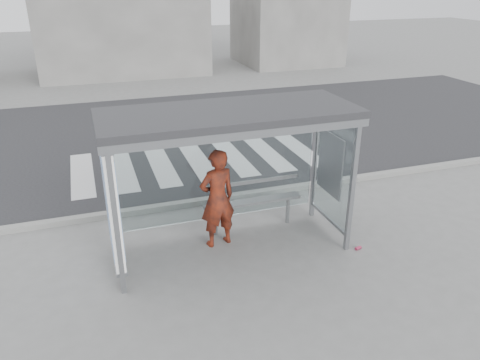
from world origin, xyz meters
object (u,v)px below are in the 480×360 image
at_px(bus_shelter, 207,148).
at_px(person, 217,199).
at_px(soda_can, 358,248).
at_px(bench, 252,201).

relative_size(bus_shelter, person, 2.27).
bearing_deg(soda_can, bench, 138.68).
distance_m(bus_shelter, soda_can, 3.34).
bearing_deg(bench, soda_can, -41.32).
height_order(person, soda_can, person).
bearing_deg(bus_shelter, soda_can, -18.44).
distance_m(person, soda_can, 2.74).
bearing_deg(bus_shelter, bench, 27.44).
relative_size(bus_shelter, soda_can, 36.65).
bearing_deg(soda_can, person, 156.47).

